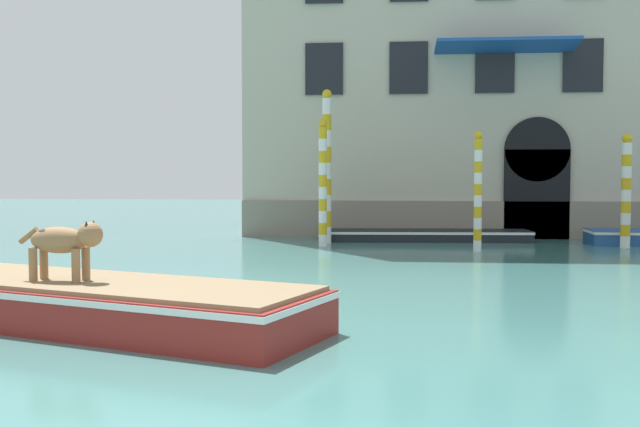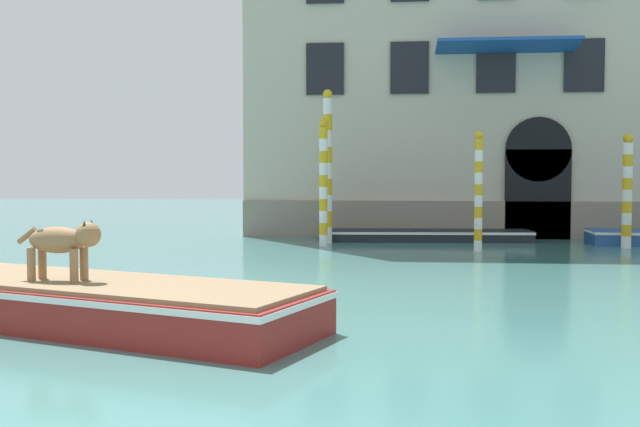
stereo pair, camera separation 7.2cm
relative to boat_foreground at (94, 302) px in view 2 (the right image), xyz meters
The scene contains 7 objects.
boat_foreground is the anchor object (origin of this frame).
dog_on_deck 0.94m from the boat_foreground, 164.59° to the right, with size 1.27×0.48×0.85m.
boat_moored_near_palazzo 15.01m from the boat_foreground, 69.80° to the left, with size 6.76×1.78×0.35m.
mooring_pole_0 12.21m from the boat_foreground, 80.00° to the left, with size 0.26×0.26×3.76m.
mooring_pole_1 16.51m from the boat_foreground, 48.60° to the left, with size 0.29×0.29×3.31m.
mooring_pole_2 13.40m from the boat_foreground, 80.75° to the left, with size 0.29×0.29×4.75m.
mooring_pole_3 12.73m from the boat_foreground, 59.15° to the left, with size 0.23×0.23×3.32m.
Camera 2 is at (2.13, -3.68, 2.11)m, focal length 42.00 mm.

